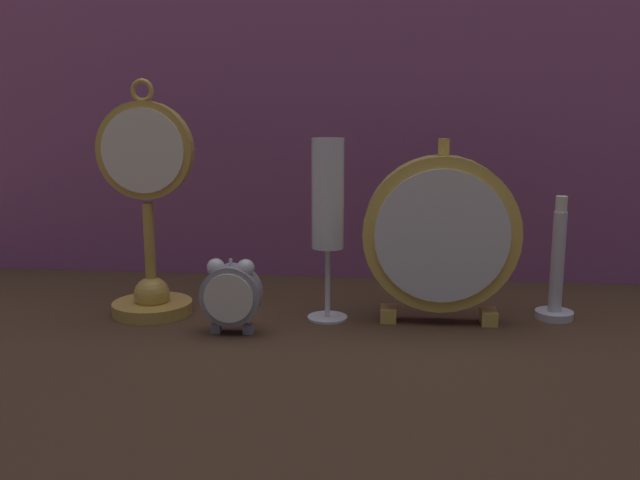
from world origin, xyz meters
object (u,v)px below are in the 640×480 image
(pocket_watch_on_stand, at_px, (148,222))
(champagne_flute, at_px, (328,206))
(alarm_clock_twin_bell, at_px, (231,293))
(brass_candlestick, at_px, (557,278))
(mantel_clock_silver, at_px, (441,235))

(pocket_watch_on_stand, bearing_deg, champagne_flute, 0.34)
(pocket_watch_on_stand, height_order, alarm_clock_twin_bell, pocket_watch_on_stand)
(brass_candlestick, bearing_deg, champagne_flute, -173.97)
(mantel_clock_silver, bearing_deg, alarm_clock_twin_bell, -164.69)
(mantel_clock_silver, relative_size, brass_candlestick, 1.45)
(alarm_clock_twin_bell, height_order, champagne_flute, champagne_flute)
(mantel_clock_silver, distance_m, champagne_flute, 0.15)
(brass_candlestick, bearing_deg, pocket_watch_on_stand, -176.49)
(mantel_clock_silver, bearing_deg, champagne_flute, 179.36)
(brass_candlestick, bearing_deg, alarm_clock_twin_bell, -165.86)
(pocket_watch_on_stand, bearing_deg, mantel_clock_silver, -0.03)
(brass_candlestick, bearing_deg, mantel_clock_silver, -167.84)
(pocket_watch_on_stand, distance_m, champagne_flute, 0.24)
(champagne_flute, bearing_deg, alarm_clock_twin_bell, -147.33)
(mantel_clock_silver, xyz_separation_m, brass_candlestick, (0.15, 0.03, -0.06))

